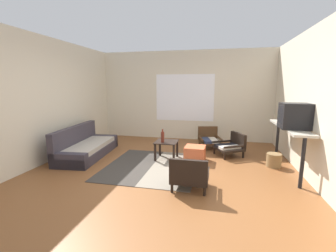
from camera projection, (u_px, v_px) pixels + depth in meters
The scene contains 16 objects.
ground_plane at pixel (161, 174), 4.32m from camera, with size 7.80×7.80×0.00m, color brown.
far_wall_with_window at pixel (185, 96), 7.03m from camera, with size 5.60×0.13×2.70m.
side_wall_right at pixel (319, 104), 3.81m from camera, with size 0.12×6.60×2.70m, color beige.
side_wall_left at pixel (45, 100), 4.94m from camera, with size 0.12×6.60×2.70m, color beige.
area_rug at pixel (152, 166), 4.76m from camera, with size 1.85×2.06×0.01m.
couch at pixel (86, 147), 5.43m from camera, with size 0.95×1.96×0.71m.
coffee_table at pixel (166, 145), 5.16m from camera, with size 0.50×0.50×0.42m.
armchair_by_window at pixel (209, 139), 6.17m from camera, with size 0.68×0.73×0.54m.
armchair_striped_foreground at pixel (190, 175), 3.63m from camera, with size 0.60×0.53×0.56m.
armchair_corner at pixel (231, 145), 5.44m from camera, with size 0.78×0.77×0.54m.
ottoman_orange at pixel (195, 154), 5.07m from camera, with size 0.44×0.44×0.33m, color #BC5633.
console_shelf at pixel (289, 132), 4.39m from camera, with size 0.37×1.74×0.89m.
crt_television at pixel (295, 116), 4.07m from camera, with size 0.51×0.42×0.46m.
clay_vase at pixel (284, 117), 4.75m from camera, with size 0.26×0.26×0.31m.
glass_bottle at pixel (163, 137), 5.04m from camera, with size 0.07×0.07×0.30m.
wicker_basket at pixel (274, 160), 4.71m from camera, with size 0.29×0.29×0.28m, color olive.
Camera 1 is at (1.01, -3.97, 1.66)m, focal length 24.32 mm.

